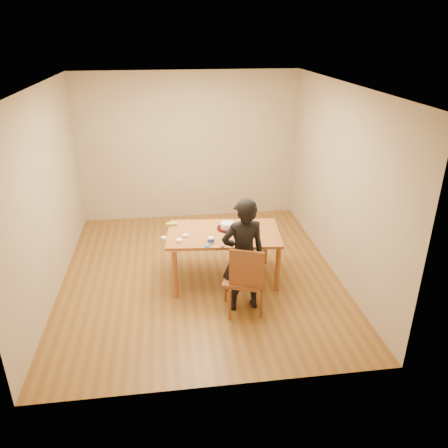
{
  "coord_description": "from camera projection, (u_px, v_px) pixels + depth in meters",
  "views": [
    {
      "loc": [
        -0.4,
        -5.62,
        3.36
      ],
      "look_at": [
        0.32,
        -0.23,
        0.9
      ],
      "focal_mm": 35.0,
      "sensor_mm": 36.0,
      "label": 1
    }
  ],
  "objects": [
    {
      "name": "spatula",
      "position": [
        220.0,
        248.0,
        5.63
      ],
      "size": [
        0.12,
        0.12,
        0.01
      ],
      "primitive_type": "cube",
      "rotation": [
        0.0,
        0.0,
        0.74
      ],
      "color": "black",
      "rests_on": "dining_table"
    },
    {
      "name": "frosting_dome",
      "position": [
        228.0,
        223.0,
        6.14
      ],
      "size": [
        0.2,
        0.2,
        0.03
      ],
      "primitive_type": "ellipsoid",
      "color": "white",
      "rests_on": "cake"
    },
    {
      "name": "cake",
      "position": [
        228.0,
        225.0,
        6.16
      ],
      "size": [
        0.2,
        0.2,
        0.06
      ],
      "primitive_type": "cylinder",
      "color": "white",
      "rests_on": "cake_plate"
    },
    {
      "name": "ramekin_multi",
      "position": [
        164.0,
        238.0,
        5.87
      ],
      "size": [
        0.08,
        0.08,
        0.04
      ],
      "primitive_type": "cylinder",
      "color": "white",
      "rests_on": "dining_table"
    },
    {
      "name": "ramekin_yellow",
      "position": [
        185.0,
        236.0,
        5.93
      ],
      "size": [
        0.08,
        0.08,
        0.04
      ],
      "primitive_type": "cylinder",
      "color": "white",
      "rests_on": "dining_table"
    },
    {
      "name": "cake_plate",
      "position": [
        228.0,
        228.0,
        6.18
      ],
      "size": [
        0.3,
        0.3,
        0.02
      ],
      "primitive_type": "cylinder",
      "color": "red",
      "rests_on": "dining_table"
    },
    {
      "name": "frosting_lid",
      "position": [
        208.0,
        246.0,
        5.7
      ],
      "size": [
        0.09,
        0.09,
        0.01
      ],
      "primitive_type": "cylinder",
      "color": "#1A48AF",
      "rests_on": "dining_table"
    },
    {
      "name": "room_shell",
      "position": [
        196.0,
        181.0,
        6.26
      ],
      "size": [
        4.0,
        4.5,
        2.7
      ],
      "color": "brown",
      "rests_on": "ground"
    },
    {
      "name": "candy_box_pink",
      "position": [
        172.0,
        225.0,
        6.28
      ],
      "size": [
        0.14,
        0.09,
        0.02
      ],
      "primitive_type": "cube",
      "rotation": [
        0.0,
        0.0,
        0.19
      ],
      "color": "#F0389A",
      "rests_on": "dining_table"
    },
    {
      "name": "frosting_tub",
      "position": [
        211.0,
        240.0,
        5.78
      ],
      "size": [
        0.09,
        0.09,
        0.08
      ],
      "primitive_type": "cylinder",
      "color": "white",
      "rests_on": "dining_table"
    },
    {
      "name": "dining_table",
      "position": [
        224.0,
        234.0,
        6.08
      ],
      "size": [
        1.64,
        1.07,
        0.04
      ],
      "primitive_type": "cube",
      "rotation": [
        0.0,
        0.0,
        -0.1
      ],
      "color": "brown",
      "rests_on": "floor"
    },
    {
      "name": "dining_chair",
      "position": [
        243.0,
        279.0,
        5.52
      ],
      "size": [
        0.6,
        0.6,
        0.04
      ],
      "primitive_type": "cube",
      "rotation": [
        0.0,
        0.0,
        -0.35
      ],
      "color": "brown",
      "rests_on": "floor"
    },
    {
      "name": "frosting_dollop",
      "position": [
        208.0,
        245.0,
        5.69
      ],
      "size": [
        0.04,
        0.04,
        0.02
      ],
      "primitive_type": "ellipsoid",
      "color": "white",
      "rests_on": "frosting_lid"
    },
    {
      "name": "ramekin_green",
      "position": [
        179.0,
        241.0,
        5.8
      ],
      "size": [
        0.09,
        0.09,
        0.04
      ],
      "primitive_type": "cylinder",
      "color": "white",
      "rests_on": "dining_table"
    },
    {
      "name": "candy_box_green",
      "position": [
        171.0,
        224.0,
        6.27
      ],
      "size": [
        0.15,
        0.08,
        0.02
      ],
      "primitive_type": "cube",
      "rotation": [
        0.0,
        0.0,
        0.05
      ],
      "color": "#3A981C",
      "rests_on": "candy_box_pink"
    },
    {
      "name": "person",
      "position": [
        243.0,
        256.0,
        5.43
      ],
      "size": [
        0.6,
        0.43,
        1.53
      ],
      "primitive_type": "imported",
      "rotation": [
        0.0,
        0.0,
        3.26
      ],
      "color": "black",
      "rests_on": "floor"
    }
  ]
}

